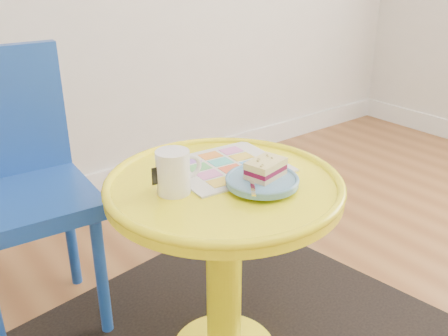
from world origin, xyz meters
TOP-DOWN VIEW (x-y plane):
  - side_table at (-0.28, 0.77)m, footprint 0.60×0.60m
  - chair at (-0.65, 1.31)m, footprint 0.41×0.41m
  - newspaper at (-0.22, 0.84)m, footprint 0.32×0.28m
  - mug at (-0.41, 0.80)m, footprint 0.12×0.08m
  - plate at (-0.23, 0.69)m, footprint 0.18×0.18m
  - cake_slice at (-0.21, 0.69)m, footprint 0.11×0.08m
  - fork at (-0.26, 0.69)m, footprint 0.10×0.12m

SIDE VIEW (x-z plane):
  - side_table at x=-0.28m, z-range 0.13..0.70m
  - chair at x=-0.65m, z-range 0.06..0.93m
  - newspaper at x=-0.22m, z-range 0.57..0.58m
  - plate at x=-0.23m, z-range 0.58..0.60m
  - fork at x=-0.26m, z-range 0.60..0.60m
  - cake_slice at x=-0.21m, z-range 0.60..0.64m
  - mug at x=-0.41m, z-range 0.58..0.69m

